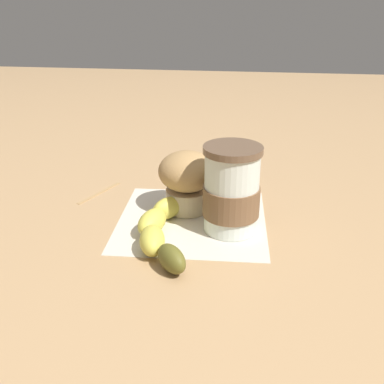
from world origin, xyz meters
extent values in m
plane|color=tan|center=(0.00, 0.00, 0.00)|extent=(3.00, 3.00, 0.00)
cube|color=beige|center=(0.00, 0.00, 0.00)|extent=(0.25, 0.25, 0.00)
cylinder|color=silver|center=(-0.06, 0.02, 0.06)|extent=(0.08, 0.08, 0.12)
cylinder|color=brown|center=(-0.06, 0.02, 0.13)|extent=(0.09, 0.09, 0.01)
cylinder|color=brown|center=(-0.06, 0.02, 0.05)|extent=(0.09, 0.09, 0.05)
cylinder|color=beige|center=(0.01, -0.04, 0.02)|extent=(0.07, 0.07, 0.04)
ellipsoid|color=#AD8451|center=(0.01, -0.04, 0.07)|extent=(0.09, 0.09, 0.07)
ellipsoid|color=#D6CC4C|center=(0.04, 0.00, 0.02)|extent=(0.06, 0.06, 0.04)
ellipsoid|color=#D6CC4C|center=(0.05, 0.05, 0.02)|extent=(0.05, 0.07, 0.04)
ellipsoid|color=#D6CC4C|center=(0.04, 0.10, 0.02)|extent=(0.05, 0.07, 0.04)
ellipsoid|color=brown|center=(0.01, 0.15, 0.02)|extent=(0.06, 0.06, 0.04)
cube|color=#E0B27F|center=(-0.06, -0.16, 0.00)|extent=(0.06, 0.05, 0.01)
cube|color=tan|center=(0.18, -0.08, 0.00)|extent=(0.05, 0.10, 0.00)
camera|label=1|loc=(-0.09, 0.64, 0.34)|focal=42.00mm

